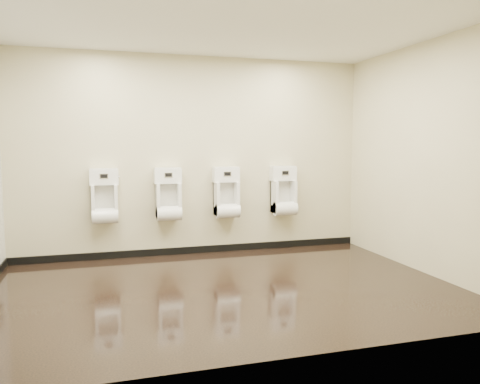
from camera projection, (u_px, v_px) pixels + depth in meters
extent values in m
cube|color=black|center=(226.00, 289.00, 5.10)|extent=(5.00, 3.50, 0.00)
cube|color=silver|center=(225.00, 24.00, 4.81)|extent=(5.00, 3.50, 0.00)
cube|color=beige|center=(194.00, 156.00, 6.63)|extent=(5.00, 0.02, 2.80)
cube|color=beige|center=(287.00, 168.00, 3.28)|extent=(5.00, 0.02, 2.80)
cube|color=beige|center=(425.00, 158.00, 5.65)|extent=(0.02, 3.50, 2.80)
cube|color=black|center=(196.00, 250.00, 6.75)|extent=(5.00, 0.02, 0.10)
cube|color=white|center=(105.00, 203.00, 6.23)|extent=(0.33, 0.24, 0.47)
cube|color=silver|center=(105.00, 199.00, 6.30)|extent=(0.25, 0.01, 0.35)
cylinder|color=white|center=(105.00, 216.00, 6.18)|extent=(0.33, 0.20, 0.20)
cube|color=white|center=(104.00, 177.00, 6.22)|extent=(0.37, 0.18, 0.20)
cube|color=black|center=(104.00, 176.00, 6.13)|extent=(0.09, 0.01, 0.05)
cube|color=silver|center=(104.00, 176.00, 6.13)|extent=(0.11, 0.01, 0.07)
cylinder|color=silver|center=(119.00, 177.00, 6.28)|extent=(0.01, 0.03, 0.03)
cube|color=white|center=(168.00, 201.00, 6.46)|extent=(0.33, 0.24, 0.47)
cube|color=silver|center=(168.00, 197.00, 6.53)|extent=(0.25, 0.01, 0.35)
cylinder|color=white|center=(169.00, 213.00, 6.42)|extent=(0.33, 0.20, 0.20)
cube|color=white|center=(168.00, 176.00, 6.46)|extent=(0.37, 0.18, 0.20)
cube|color=black|center=(169.00, 175.00, 6.37)|extent=(0.09, 0.01, 0.05)
cube|color=silver|center=(168.00, 175.00, 6.37)|extent=(0.11, 0.01, 0.07)
cylinder|color=silver|center=(181.00, 176.00, 6.51)|extent=(0.01, 0.03, 0.03)
cube|color=white|center=(226.00, 199.00, 6.69)|extent=(0.33, 0.24, 0.47)
cube|color=silver|center=(225.00, 195.00, 6.76)|extent=(0.25, 0.01, 0.35)
cylinder|color=white|center=(228.00, 211.00, 6.65)|extent=(0.33, 0.20, 0.20)
cube|color=white|center=(226.00, 175.00, 6.69)|extent=(0.37, 0.18, 0.20)
cube|color=black|center=(228.00, 174.00, 6.60)|extent=(0.09, 0.01, 0.05)
cube|color=silver|center=(227.00, 174.00, 6.60)|extent=(0.11, 0.01, 0.07)
cylinder|color=silver|center=(239.00, 175.00, 6.74)|extent=(0.01, 0.03, 0.03)
cube|color=white|center=(284.00, 197.00, 6.94)|extent=(0.33, 0.24, 0.47)
cube|color=silver|center=(282.00, 193.00, 7.01)|extent=(0.25, 0.01, 0.35)
cylinder|color=white|center=(285.00, 209.00, 6.89)|extent=(0.33, 0.20, 0.20)
cube|color=white|center=(283.00, 174.00, 6.94)|extent=(0.37, 0.18, 0.20)
cube|color=black|center=(285.00, 173.00, 6.84)|extent=(0.09, 0.01, 0.05)
cube|color=silver|center=(285.00, 173.00, 6.85)|extent=(0.11, 0.01, 0.07)
cylinder|color=silver|center=(295.00, 174.00, 6.99)|extent=(0.01, 0.03, 0.03)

